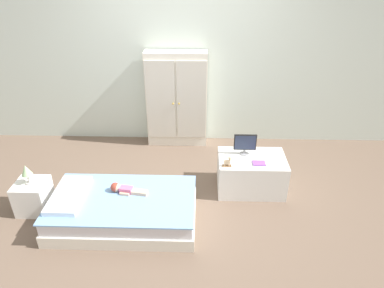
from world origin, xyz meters
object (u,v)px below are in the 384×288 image
Objects in this scene: book_purple at (259,163)px; nightstand at (33,196)px; tv_stand at (251,173)px; doll at (122,189)px; wardrobe at (177,100)px; rocking_horse_toy at (228,162)px; bed at (124,210)px; table_lamp at (26,171)px; tv_monitor at (245,143)px.

nightstand is at bearing -171.96° from book_purple.
book_purple is at bearing -63.77° from tv_stand.
tv_stand reaches higher than nightstand.
nightstand is 2.50× the size of book_purple.
doll is at bearing -160.31° from tv_stand.
rocking_horse_toy is at bearing -63.35° from wardrobe.
rocking_horse_toy reaches higher than tv_stand.
bed is at bearing -8.38° from nightstand.
table_lamp is at bearing 180.00° from nightstand.
table_lamp is at bearing -132.88° from wardrobe.
tv_monitor reaches higher than rocking_horse_toy.
table_lamp is at bearing -171.96° from book_purple.
nightstand reaches higher than bed.
nightstand is 0.33m from table_lamp.
nightstand is at bearing -166.54° from tv_monitor.
tv_monitor is (1.30, 0.70, 0.42)m from bed.
wardrobe is 1.75× the size of tv_stand.
table_lamp is 0.16× the size of wardrobe.
rocking_horse_toy reaches higher than doll.
wardrobe is 1.52m from tv_stand.
table_lamp is at bearing 177.66° from doll.
tv_stand is (1.38, 0.61, 0.07)m from bed.
wardrobe is (1.45, 1.56, 0.50)m from nightstand.
doll is at bearing -165.22° from book_purple.
wardrobe reaches higher than nightstand.
tv_stand is 0.25m from book_purple.
book_purple is (1.46, 0.39, 0.10)m from doll.
tv_stand is 5.44× the size of book_purple.
nightstand is at bearing 0.00° from table_lamp.
bed is 6.72× the size of table_lamp.
book_purple is (1.44, 0.49, 0.28)m from bed.
bed is 5.79× the size of tv_monitor.
doll reaches higher than nightstand.
tv_stand is 2.99× the size of tv_monitor.
wardrobe reaches higher than doll.
table_lamp reaches higher than doll.
tv_stand is at bearing 19.69° from doll.
tv_stand is (2.39, 0.46, 0.03)m from nightstand.
wardrobe is at bearing 130.06° from tv_monitor.
table_lamp is 2.45m from tv_stand.
nightstand is 1.60× the size of table_lamp.
nightstand is (-0.98, 0.04, -0.15)m from doll.
table_lamp reaches higher than rocking_horse_toy.
table_lamp reaches higher than book_purple.
tv_monitor is at bearing 134.12° from tv_stand.
rocking_horse_toy is (-0.29, -0.18, 0.27)m from tv_stand.
rocking_horse_toy is (0.64, -1.28, -0.20)m from wardrobe.
book_purple is at bearing 8.04° from nightstand.
table_lamp is at bearing -169.04° from tv_stand.
table_lamp is 2.47m from book_purple.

